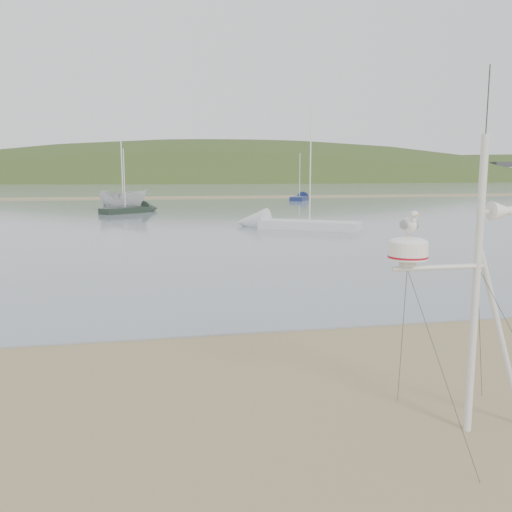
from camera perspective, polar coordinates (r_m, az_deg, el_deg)
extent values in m
plane|color=olive|center=(8.16, -17.02, -17.13)|extent=(560.00, 560.00, 0.00)
cube|color=slate|center=(139.36, -11.90, 7.12)|extent=(560.00, 256.00, 0.04)
cube|color=olive|center=(77.40, -12.14, 6.01)|extent=(560.00, 7.00, 0.07)
ellipsoid|color=#293B18|center=(246.78, -2.27, 2.80)|extent=(400.00, 180.00, 80.00)
ellipsoid|color=#293B18|center=(301.95, 25.04, 4.34)|extent=(300.00, 135.00, 56.00)
cube|color=beige|center=(206.63, -21.97, 8.25)|extent=(8.40, 6.30, 8.00)
cube|color=beige|center=(203.61, -14.68, 8.60)|extent=(8.40, 6.30, 8.00)
cube|color=beige|center=(203.88, -7.28, 8.81)|extent=(8.40, 6.30, 8.00)
cube|color=beige|center=(207.44, -0.02, 8.88)|extent=(8.40, 6.30, 8.00)
cube|color=beige|center=(214.12, 6.90, 8.81)|extent=(8.40, 6.30, 8.00)
cube|color=beige|center=(223.64, 13.31, 8.64)|extent=(8.40, 6.30, 8.00)
cube|color=beige|center=(235.66, 19.13, 8.39)|extent=(8.40, 6.30, 8.00)
cube|color=beige|center=(249.82, 24.32, 8.09)|extent=(8.40, 6.30, 8.00)
cylinder|color=silver|center=(7.74, 22.15, -3.16)|extent=(0.10, 0.10, 4.00)
cylinder|color=silver|center=(8.14, 24.38, -7.80)|extent=(0.93, 0.08, 2.62)
cylinder|color=silver|center=(7.40, 18.73, -1.14)|extent=(1.30, 0.07, 0.07)
cylinder|color=#2D382D|center=(7.64, 23.22, 14.73)|extent=(0.02, 0.02, 0.90)
cube|color=silver|center=(7.17, 15.65, -0.69)|extent=(0.16, 0.16, 0.09)
cylinder|color=white|center=(7.15, 15.70, 0.53)|extent=(0.50, 0.50, 0.22)
cylinder|color=#A90C1E|center=(7.16, 15.68, -0.06)|extent=(0.51, 0.51, 0.02)
ellipsoid|color=white|center=(7.14, 15.74, 1.41)|extent=(0.50, 0.50, 0.14)
cone|color=white|center=(7.77, 24.31, 4.35)|extent=(0.26, 0.26, 0.26)
cylinder|color=white|center=(7.87, 25.38, 4.33)|extent=(0.14, 0.11, 0.11)
cube|color=silver|center=(7.66, 23.21, 4.37)|extent=(0.20, 0.04, 0.04)
cylinder|color=tan|center=(7.11, 15.60, 2.24)|extent=(0.01, 0.01, 0.07)
cylinder|color=tan|center=(7.13, 15.95, 2.25)|extent=(0.01, 0.01, 0.07)
ellipsoid|color=white|center=(7.11, 15.81, 3.16)|extent=(0.17, 0.27, 0.20)
ellipsoid|color=#98999F|center=(7.07, 15.31, 3.19)|extent=(0.05, 0.22, 0.13)
ellipsoid|color=#98999F|center=(7.14, 16.39, 3.20)|extent=(0.05, 0.22, 0.13)
cone|color=white|center=(7.24, 15.30, 3.12)|extent=(0.09, 0.08, 0.09)
ellipsoid|color=white|center=(7.02, 16.21, 3.77)|extent=(0.08, 0.08, 0.12)
sphere|color=white|center=(6.99, 16.33, 4.20)|extent=(0.10, 0.10, 0.10)
cone|color=gold|center=(6.95, 16.52, 4.13)|extent=(0.02, 0.05, 0.02)
imported|color=silver|center=(51.27, -13.88, 7.51)|extent=(2.75, 2.73, 5.18)
cube|color=#15204A|center=(69.60, 4.60, 6.06)|extent=(3.66, 5.13, 0.50)
cone|color=#15204A|center=(72.71, 5.08, 6.17)|extent=(2.20, 2.26, 1.58)
cylinder|color=silver|center=(69.52, 4.63, 8.51)|extent=(0.08, 0.08, 5.44)
cube|color=black|center=(48.50, -13.59, 4.69)|extent=(4.43, 4.06, 0.50)
cone|color=black|center=(50.36, -10.97, 4.92)|extent=(2.16, 2.15, 1.46)
cylinder|color=silver|center=(48.40, -13.70, 7.95)|extent=(0.08, 0.08, 5.02)
cube|color=silver|center=(33.98, 5.65, 3.26)|extent=(6.26, 5.11, 0.50)
cone|color=silver|center=(35.32, -0.54, 3.51)|extent=(2.91, 2.86, 1.99)
cylinder|color=silver|center=(33.83, 5.75, 9.45)|extent=(0.08, 0.08, 6.83)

